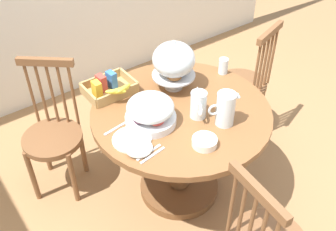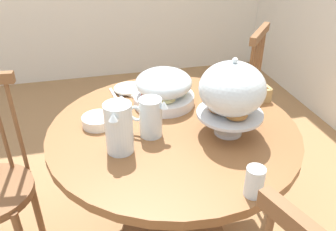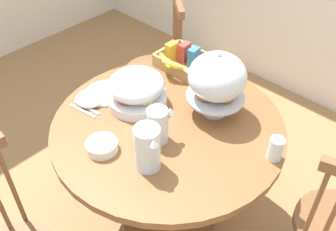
# 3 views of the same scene
# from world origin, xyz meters

# --- Properties ---
(dining_table) EXTENTS (1.11, 1.11, 0.74)m
(dining_table) POSITION_xyz_m (-0.04, 0.20, 0.51)
(dining_table) COLOR brown
(dining_table) RESTS_ON ground_plane
(windsor_chair_by_cabinet) EXTENTS (0.47, 0.47, 0.97)m
(windsor_chair_by_cabinet) POSITION_xyz_m (-0.68, 0.77, 0.45)
(windsor_chair_by_cabinet) COLOR brown
(windsor_chair_by_cabinet) RESTS_ON ground_plane
(pastry_stand_with_dome) EXTENTS (0.28, 0.28, 0.34)m
(pastry_stand_with_dome) POSITION_xyz_m (0.07, 0.42, 0.94)
(pastry_stand_with_dome) COLOR silver
(pastry_stand_with_dome) RESTS_ON dining_table
(fruit_platter_covered) EXTENTS (0.30, 0.30, 0.18)m
(fruit_platter_covered) POSITION_xyz_m (-0.26, 0.21, 0.83)
(fruit_platter_covered) COLOR silver
(fruit_platter_covered) RESTS_ON dining_table
(orange_juice_pitcher) EXTENTS (0.19, 0.11, 0.21)m
(orange_juice_pitcher) POSITION_xyz_m (0.08, -0.05, 0.84)
(orange_juice_pitcher) COLOR silver
(orange_juice_pitcher) RESTS_ON dining_table
(milk_pitcher) EXTENTS (0.11, 0.17, 0.17)m
(milk_pitcher) POSITION_xyz_m (0.00, 0.09, 0.82)
(milk_pitcher) COLOR silver
(milk_pitcher) RESTS_ON dining_table
(cereal_basket) EXTENTS (0.32, 0.30, 0.12)m
(cereal_basket) POSITION_xyz_m (-0.31, 0.61, 0.78)
(cereal_basket) COLOR tan
(cereal_basket) RESTS_ON dining_table
(china_plate_large) EXTENTS (0.22, 0.22, 0.01)m
(china_plate_large) POSITION_xyz_m (-0.43, 0.15, 0.75)
(china_plate_large) COLOR white
(china_plate_large) RESTS_ON dining_table
(china_plate_small) EXTENTS (0.15, 0.15, 0.01)m
(china_plate_small) POSITION_xyz_m (-0.44, 0.06, 0.76)
(china_plate_small) COLOR white
(china_plate_small) RESTS_ON china_plate_large
(cereal_bowl) EXTENTS (0.14, 0.14, 0.04)m
(cereal_bowl) POSITION_xyz_m (-0.13, -0.12, 0.76)
(cereal_bowl) COLOR white
(cereal_bowl) RESTS_ON dining_table
(drinking_glass) EXTENTS (0.06, 0.06, 0.11)m
(drinking_glass) POSITION_xyz_m (0.44, 0.35, 0.80)
(drinking_glass) COLOR silver
(drinking_glass) RESTS_ON dining_table
(table_knife) EXTENTS (0.17, 0.04, 0.01)m
(table_knife) POSITION_xyz_m (-0.41, 0.01, 0.74)
(table_knife) COLOR silver
(table_knife) RESTS_ON dining_table
(dinner_fork) EXTENTS (0.17, 0.04, 0.01)m
(dinner_fork) POSITION_xyz_m (-0.41, -0.02, 0.74)
(dinner_fork) COLOR silver
(dinner_fork) RESTS_ON dining_table
(soup_spoon) EXTENTS (0.17, 0.04, 0.01)m
(soup_spoon) POSITION_xyz_m (-0.45, 0.28, 0.74)
(soup_spoon) COLOR silver
(soup_spoon) RESTS_ON dining_table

